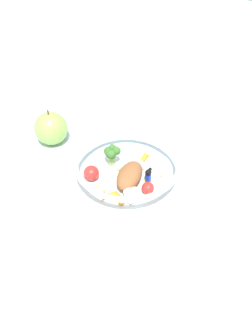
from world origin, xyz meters
TOP-DOWN VIEW (x-y plane):
  - ground_plane at (0.00, 0.00)m, footprint 2.40×2.40m
  - food_container at (-0.01, 0.00)m, footprint 0.22×0.22m
  - loose_apple at (0.04, 0.21)m, footprint 0.08×0.08m

SIDE VIEW (x-z plane):
  - ground_plane at x=0.00m, z-range 0.00..0.00m
  - food_container at x=-0.01m, z-range 0.00..0.06m
  - loose_apple at x=0.04m, z-range -0.01..0.08m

